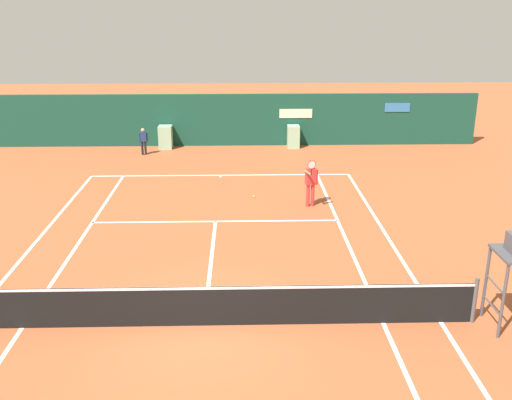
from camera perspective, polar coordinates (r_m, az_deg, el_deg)
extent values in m
plane|color=#A8512D|center=(13.18, -5.14, -12.18)|extent=(80.00, 80.00, 0.00)
cube|color=white|center=(23.96, -3.50, 2.45)|extent=(10.60, 0.10, 0.01)
cube|color=white|center=(14.02, -22.04, -11.57)|extent=(0.10, 23.40, 0.01)
cube|color=white|center=(13.52, 12.40, -11.71)|extent=(0.10, 23.40, 0.01)
cube|color=white|center=(13.88, 17.73, -11.36)|extent=(0.10, 23.40, 0.01)
cube|color=white|center=(18.94, -4.01, -2.11)|extent=(8.00, 0.10, 0.01)
cube|color=white|center=(16.00, -4.47, -6.24)|extent=(0.10, 6.40, 0.01)
cube|color=white|center=(23.81, -3.51, 2.35)|extent=(0.10, 0.24, 0.01)
cylinder|color=#4C4C51|center=(13.87, 20.72, -9.23)|extent=(0.10, 0.10, 1.07)
cube|color=black|center=(12.94, -5.21, -10.38)|extent=(12.00, 0.03, 0.95)
cube|color=white|center=(12.73, -5.26, -8.64)|extent=(12.00, 0.04, 0.06)
cube|color=#144233|center=(28.81, -3.22, 7.87)|extent=(25.00, 0.24, 2.54)
cube|color=beige|center=(28.72, 3.94, 8.50)|extent=(1.61, 0.02, 0.44)
cube|color=#2D6BA8|center=(29.56, 13.75, 8.84)|extent=(1.24, 0.02, 0.44)
cube|color=#8CB793|center=(28.64, -8.90, 6.14)|extent=(0.63, 0.70, 1.10)
cube|color=#8CB793|center=(28.52, 3.69, 6.25)|extent=(0.58, 0.70, 1.08)
cylinder|color=#47474C|center=(13.33, 23.14, -9.19)|extent=(0.07, 0.07, 1.71)
cylinder|color=#47474C|center=(14.05, 21.68, -7.51)|extent=(0.07, 0.07, 1.71)
cylinder|color=#47474C|center=(13.84, 22.21, -9.59)|extent=(0.04, 0.81, 0.04)
cylinder|color=#47474C|center=(13.61, 22.48, -7.68)|extent=(0.04, 0.81, 0.04)
cylinder|color=red|center=(20.31, 5.59, 0.50)|extent=(0.13, 0.13, 0.80)
cylinder|color=red|center=(20.24, 5.13, 0.45)|extent=(0.13, 0.13, 0.80)
cube|color=red|center=(20.07, 5.42, 2.31)|extent=(0.40, 0.29, 0.56)
sphere|color=#8C664C|center=(19.96, 5.45, 3.38)|extent=(0.22, 0.22, 0.22)
cylinder|color=white|center=(19.94, 5.46, 3.60)|extent=(0.21, 0.21, 0.06)
cylinder|color=red|center=(20.17, 5.99, 2.25)|extent=(0.08, 0.08, 0.54)
cylinder|color=#8C664C|center=(19.68, 5.15, 2.68)|extent=(0.23, 0.54, 0.08)
cylinder|color=black|center=(19.42, 5.47, 2.78)|extent=(0.03, 0.03, 0.22)
torus|color=#DB3838|center=(19.35, 5.49, 3.49)|extent=(0.30, 0.11, 0.30)
cylinder|color=silver|center=(19.35, 5.49, 3.49)|extent=(0.25, 0.08, 0.26)
cylinder|color=black|center=(27.63, -10.83, 5.06)|extent=(0.10, 0.10, 0.63)
cylinder|color=black|center=(27.62, -11.13, 5.04)|extent=(0.10, 0.10, 0.63)
cube|color=navy|center=(27.50, -11.05, 6.14)|extent=(0.31, 0.21, 0.44)
sphere|color=tan|center=(27.44, -11.09, 6.77)|extent=(0.17, 0.17, 0.17)
cylinder|color=navy|center=(27.51, -10.67, 6.10)|extent=(0.07, 0.07, 0.43)
cylinder|color=navy|center=(27.51, -11.41, 6.05)|extent=(0.07, 0.07, 0.43)
sphere|color=#CCE033|center=(21.21, -0.22, 0.37)|extent=(0.07, 0.07, 0.07)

